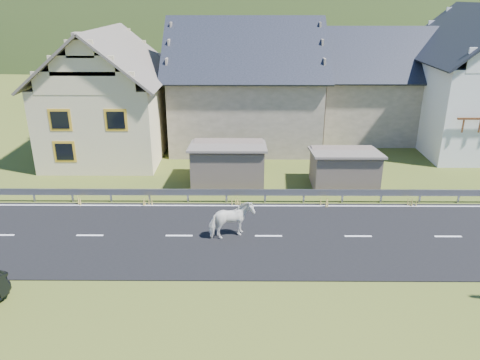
{
  "coord_description": "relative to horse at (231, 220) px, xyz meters",
  "views": [
    {
      "loc": [
        -1.15,
        -18.45,
        10.08
      ],
      "look_at": [
        -1.29,
        1.78,
        2.02
      ],
      "focal_mm": 35.0,
      "sensor_mm": 36.0,
      "label": 1
    }
  ],
  "objects": [
    {
      "name": "road",
      "position": [
        1.65,
        0.1,
        -0.84
      ],
      "size": [
        60.0,
        7.0,
        0.04
      ],
      "primitive_type": "cube",
      "color": "black",
      "rests_on": "ground"
    },
    {
      "name": "house_cream",
      "position": [
        -8.35,
        12.1,
        3.49
      ],
      "size": [
        7.8,
        9.8,
        8.3
      ],
      "color": "beige",
      "rests_on": "ground"
    },
    {
      "name": "shed_left",
      "position": [
        -0.35,
        6.6,
        0.24
      ],
      "size": [
        4.3,
        3.3,
        2.4
      ],
      "primitive_type": "cube",
      "color": "#6F5E51",
      "rests_on": "ground"
    },
    {
      "name": "house_white",
      "position": [
        16.65,
        14.1,
        4.2
      ],
      "size": [
        8.8,
        10.8,
        9.7
      ],
      "color": "silver",
      "rests_on": "ground"
    },
    {
      "name": "lane_markings",
      "position": [
        1.65,
        0.1,
        -0.82
      ],
      "size": [
        60.0,
        6.6,
        0.01
      ],
      "primitive_type": "cube",
      "color": "silver",
      "rests_on": "road"
    },
    {
      "name": "horse",
      "position": [
        0.0,
        0.0,
        0.0
      ],
      "size": [
        1.58,
        2.14,
        1.64
      ],
      "primitive_type": "imported",
      "rotation": [
        0.0,
        0.0,
        1.97
      ],
      "color": "silver",
      "rests_on": "road"
    },
    {
      "name": "house_stone_a",
      "position": [
        0.65,
        15.1,
        3.77
      ],
      "size": [
        10.8,
        9.8,
        8.9
      ],
      "color": "tan",
      "rests_on": "ground"
    },
    {
      "name": "guardrail",
      "position": [
        1.65,
        3.78,
        -0.3
      ],
      "size": [
        28.1,
        0.09,
        0.75
      ],
      "color": "#93969B",
      "rests_on": "ground"
    },
    {
      "name": "conifer_patch",
      "position": [
        -53.35,
        110.1,
        5.14
      ],
      "size": [
        76.0,
        50.0,
        28.0
      ],
      "primitive_type": "ellipsoid",
      "color": "black",
      "rests_on": "ground"
    },
    {
      "name": "shed_right",
      "position": [
        6.15,
        6.1,
        0.14
      ],
      "size": [
        3.8,
        2.9,
        2.2
      ],
      "primitive_type": "cube",
      "color": "#6F5E51",
      "rests_on": "ground"
    },
    {
      "name": "house_stone_b",
      "position": [
        10.65,
        17.1,
        3.37
      ],
      "size": [
        9.8,
        8.8,
        8.1
      ],
      "color": "tan",
      "rests_on": "ground"
    },
    {
      "name": "ground",
      "position": [
        1.65,
        0.1,
        -0.86
      ],
      "size": [
        160.0,
        160.0,
        0.0
      ],
      "primitive_type": "plane",
      "color": "#374716",
      "rests_on": "ground"
    },
    {
      "name": "mountain",
      "position": [
        6.65,
        180.1,
        -20.86
      ],
      "size": [
        440.0,
        280.0,
        260.0
      ],
      "primitive_type": "ellipsoid",
      "color": "#213715",
      "rests_on": "ground"
    }
  ]
}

